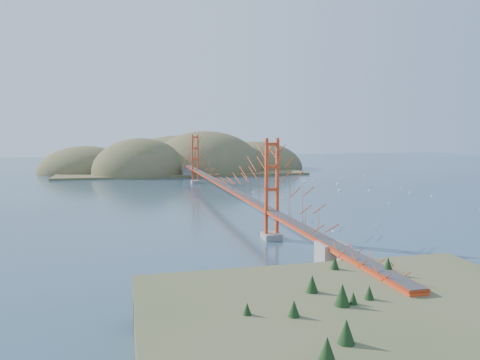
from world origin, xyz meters
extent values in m
plane|color=#2A4354|center=(0.00, 0.00, 0.00)|extent=(320.00, 320.00, 0.00)
cube|color=gray|center=(0.00, -30.00, 0.35)|extent=(2.00, 2.40, 0.70)
cube|color=gray|center=(0.00, 30.00, 0.35)|extent=(2.00, 2.40, 0.70)
cube|color=#B13013|center=(0.00, 0.00, 3.30)|extent=(1.40, 92.00, 0.16)
cube|color=#B13013|center=(0.00, 0.00, 3.10)|extent=(1.33, 92.00, 0.24)
cube|color=#38383A|center=(0.00, 0.00, 3.40)|extent=(1.19, 92.00, 0.03)
cube|color=gray|center=(0.00, -46.00, 1.65)|extent=(2.00, 2.20, 3.30)
cube|color=gray|center=(0.00, 46.00, 1.65)|extent=(2.20, 2.60, 3.30)
cube|color=#B13013|center=(0.00, -52.00, 3.30)|extent=(1.40, 12.00, 0.16)
cube|color=#B13013|center=(0.00, -52.00, 3.05)|extent=(1.33, 12.00, 0.30)
cube|color=gray|center=(0.00, -56.00, 1.47)|extent=(0.50, 0.70, 2.95)
cube|color=gray|center=(0.00, -53.00, 1.47)|extent=(0.50, 0.70, 2.95)
cube|color=gray|center=(0.00, -50.00, 1.47)|extent=(0.50, 0.70, 2.95)
cube|color=gray|center=(0.00, -48.00, 1.47)|extent=(0.50, 0.70, 2.95)
cube|color=#59544C|center=(0.00, -48.50, 0.12)|extent=(9.00, 6.00, 0.24)
cube|color=brown|center=(0.40, -47.80, 0.61)|extent=(3.70, 2.30, 0.75)
cube|color=gray|center=(0.40, -47.80, 1.04)|extent=(3.70, 2.30, 0.10)
cylinder|color=white|center=(0.40, -47.80, 1.49)|extent=(0.03, 0.03, 1.00)
cube|color=#49522E|center=(-4.00, -60.00, 1.50)|extent=(24.00, 20.00, 3.00)
cube|color=#49522E|center=(-4.00, -51.00, 0.90)|extent=(24.00, 3.00, 1.80)
cone|color=black|center=(-8.89, -53.29, 3.60)|extent=(0.84, 0.84, 1.20)
cone|color=black|center=(-5.66, -61.14, 3.43)|extent=(0.60, 0.60, 0.85)
cone|color=black|center=(-0.17, -59.86, 3.43)|extent=(0.61, 0.61, 0.87)
cone|color=black|center=(-2.93, -53.43, 3.42)|extent=(0.59, 0.59, 0.85)
cone|color=black|center=(-9.91, -61.95, 3.41)|extent=(0.58, 0.58, 0.83)
cone|color=black|center=(-6.20, -62.41, 3.41)|extent=(0.58, 0.58, 0.83)
cone|color=black|center=(-12.18, -58.16, 3.52)|extent=(0.73, 0.73, 1.04)
cone|color=black|center=(-5.03, -57.80, 3.53)|extent=(0.74, 0.74, 1.06)
cone|color=black|center=(-2.93, -61.44, 3.59)|extent=(0.83, 0.83, 1.18)
cone|color=black|center=(-0.73, -61.82, 3.62)|extent=(0.87, 0.87, 1.25)
cube|color=brown|center=(0.00, 64.00, 0.25)|extent=(70.00, 40.00, 0.60)
ellipsoid|color=brown|center=(-12.00, 56.00, 0.00)|extent=(28.00, 28.00, 21.00)
ellipsoid|color=brown|center=(8.00, 62.00, 0.00)|extent=(36.00, 36.00, 25.00)
ellipsoid|color=brown|center=(26.00, 70.00, 0.00)|extent=(32.00, 32.00, 18.00)
ellipsoid|color=brown|center=(-28.00, 68.00, 0.00)|extent=(28.00, 28.00, 16.00)
ellipsoid|color=brown|center=(2.00, 78.00, 0.00)|extent=(44.00, 44.00, 22.00)
cube|color=white|center=(8.68, -27.99, 0.05)|extent=(0.34, 0.49, 0.09)
cylinder|color=white|center=(8.68, -27.99, 0.31)|extent=(0.01, 0.01, 0.51)
cube|color=white|center=(40.43, 6.55, 0.06)|extent=(0.52, 0.55, 0.10)
cylinder|color=white|center=(40.43, 6.55, 0.37)|extent=(0.02, 0.02, 0.62)
cube|color=white|center=(11.75, 0.23, 0.06)|extent=(0.34, 0.59, 0.10)
cylinder|color=white|center=(11.75, 0.23, 0.37)|extent=(0.02, 0.02, 0.61)
cube|color=white|center=(26.33, 26.24, 0.07)|extent=(0.62, 0.27, 0.11)
cylinder|color=white|center=(26.33, 26.24, 0.39)|extent=(0.02, 0.02, 0.65)
cube|color=white|center=(29.85, 29.05, 0.07)|extent=(0.50, 0.62, 0.11)
cylinder|color=white|center=(29.85, 29.05, 0.40)|extent=(0.02, 0.02, 0.67)
cube|color=white|center=(33.36, 7.24, 0.07)|extent=(0.44, 0.65, 0.11)
cylinder|color=white|center=(33.36, 7.24, 0.41)|extent=(0.02, 0.02, 0.68)
cube|color=white|center=(26.73, 7.78, 0.06)|extent=(0.61, 0.29, 0.11)
cylinder|color=white|center=(26.73, 7.78, 0.38)|extent=(0.02, 0.02, 0.63)
cube|color=white|center=(14.60, 11.94, 0.06)|extent=(0.37, 0.62, 0.11)
cylinder|color=white|center=(14.60, 11.94, 0.39)|extent=(0.02, 0.02, 0.64)
cube|color=white|center=(48.56, 36.69, 0.06)|extent=(0.53, 0.23, 0.09)
cylinder|color=white|center=(48.56, 36.69, 0.33)|extent=(0.01, 0.01, 0.55)
cube|color=white|center=(8.48, 8.93, 0.07)|extent=(0.59, 0.55, 0.11)
cylinder|color=white|center=(8.48, 8.93, 0.40)|extent=(0.02, 0.02, 0.66)
cube|color=white|center=(39.81, -4.54, 0.05)|extent=(0.48, 0.42, 0.09)
cylinder|color=white|center=(39.81, -4.54, 0.32)|extent=(0.01, 0.01, 0.53)
cube|color=white|center=(22.75, 17.65, 0.06)|extent=(0.54, 0.31, 0.09)
cylinder|color=white|center=(22.75, 17.65, 0.33)|extent=(0.01, 0.01, 0.56)
cube|color=white|center=(38.55, 0.51, 0.07)|extent=(0.59, 0.56, 0.11)
cylinder|color=white|center=(38.55, 0.51, 0.40)|extent=(0.02, 0.02, 0.67)
cube|color=white|center=(15.57, -26.35, 0.05)|extent=(0.48, 0.42, 0.09)
cylinder|color=white|center=(15.57, -26.35, 0.32)|extent=(0.01, 0.01, 0.53)
cube|color=white|center=(27.11, -10.60, 0.06)|extent=(0.48, 0.49, 0.09)
cylinder|color=white|center=(27.11, -10.60, 0.34)|extent=(0.01, 0.01, 0.56)
cube|color=white|center=(18.81, 20.79, 0.05)|extent=(0.50, 0.36, 0.09)
cylinder|color=white|center=(18.81, 20.79, 0.32)|extent=(0.01, 0.01, 0.53)
cube|color=white|center=(32.22, 20.05, 0.07)|extent=(0.31, 0.65, 0.11)
cylinder|color=white|center=(32.22, 20.05, 0.41)|extent=(0.02, 0.02, 0.68)
camera|label=1|loc=(-16.28, -80.81, 12.48)|focal=35.00mm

